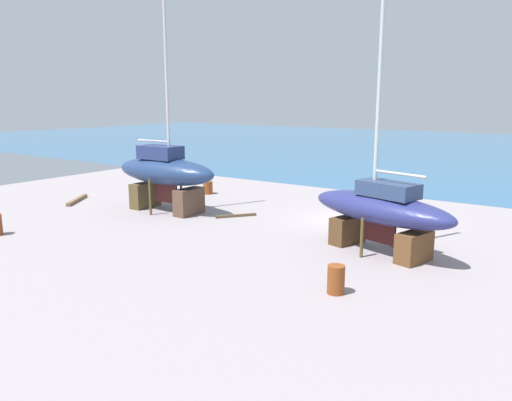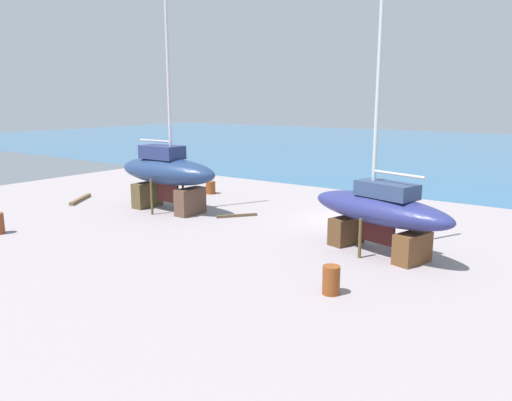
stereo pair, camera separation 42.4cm
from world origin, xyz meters
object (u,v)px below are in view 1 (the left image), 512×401
(sailboat_far_slipway, at_px, (165,173))
(barrel_rust_far, at_px, (336,279))
(barrel_tar_black, at_px, (208,188))
(worker, at_px, (357,207))
(sailboat_large_starboard, at_px, (381,210))
(barrel_ochre, at_px, (409,220))

(sailboat_far_slipway, xyz_separation_m, barrel_rust_far, (12.20, -5.28, -1.57))
(sailboat_far_slipway, xyz_separation_m, barrel_tar_black, (-1.25, 4.86, -1.62))
(sailboat_far_slipway, xyz_separation_m, worker, (9.42, 2.64, -1.14))
(sailboat_large_starboard, height_order, barrel_rust_far, sailboat_large_starboard)
(sailboat_large_starboard, relative_size, barrel_tar_black, 12.95)
(barrel_rust_far, bearing_deg, sailboat_large_starboard, 95.51)
(sailboat_large_starboard, relative_size, barrel_rust_far, 11.44)
(sailboat_far_slipway, height_order, barrel_rust_far, sailboat_far_slipway)
(sailboat_large_starboard, distance_m, worker, 4.06)
(barrel_rust_far, bearing_deg, sailboat_far_slipway, 156.61)
(sailboat_far_slipway, height_order, barrel_ochre, sailboat_far_slipway)
(sailboat_large_starboard, bearing_deg, barrel_tar_black, -6.72)
(sailboat_far_slipway, relative_size, worker, 6.66)
(worker, bearing_deg, sailboat_large_starboard, 19.80)
(worker, bearing_deg, barrel_rust_far, 3.47)
(worker, xyz_separation_m, barrel_tar_black, (-10.67, 2.21, -0.48))
(sailboat_far_slipway, bearing_deg, barrel_rust_far, -23.63)
(barrel_tar_black, xyz_separation_m, barrel_ochre, (12.70, -0.90, -0.11))
(barrel_tar_black, distance_m, barrel_ochre, 12.73)
(sailboat_large_starboard, height_order, sailboat_far_slipway, sailboat_far_slipway)
(sailboat_far_slipway, height_order, worker, sailboat_far_slipway)
(barrel_rust_far, bearing_deg, worker, 109.32)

